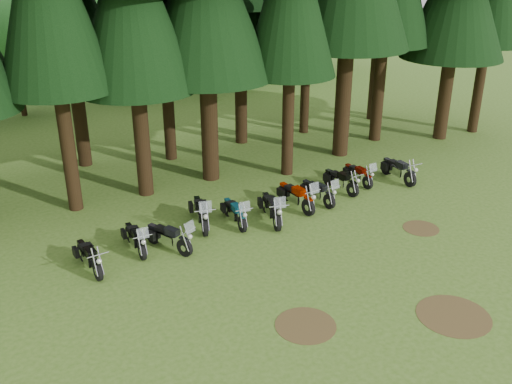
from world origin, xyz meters
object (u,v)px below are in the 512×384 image
motorcycle_7 (318,192)px  motorcycle_9 (358,175)px  motorcycle_4 (235,213)px  motorcycle_1 (135,239)px  motorcycle_5 (272,209)px  motorcycle_6 (296,197)px  motorcycle_2 (169,238)px  motorcycle_10 (398,170)px  motorcycle_0 (89,258)px  motorcycle_8 (340,181)px  motorcycle_3 (201,214)px

motorcycle_7 → motorcycle_9: (2.84, 0.64, -0.02)m
motorcycle_4 → motorcycle_9: 6.86m
motorcycle_1 → motorcycle_9: bearing=6.2°
motorcycle_1 → motorcycle_4: motorcycle_4 is taller
motorcycle_7 → motorcycle_9: motorcycle_7 is taller
motorcycle_5 → motorcycle_6: 1.61m
motorcycle_2 → motorcycle_6: size_ratio=0.91×
motorcycle_2 → motorcycle_10: size_ratio=0.93×
motorcycle_2 → motorcycle_5: (4.40, -0.08, 0.04)m
motorcycle_9 → motorcycle_0: bearing=-172.8°
motorcycle_8 → motorcycle_3: bearing=175.2°
motorcycle_2 → motorcycle_10: bearing=-19.6°
motorcycle_8 → motorcycle_9: motorcycle_9 is taller
motorcycle_4 → motorcycle_10: motorcycle_4 is taller
motorcycle_7 → motorcycle_5: bearing=-172.8°
motorcycle_1 → motorcycle_3: motorcycle_3 is taller
motorcycle_8 → motorcycle_10: bearing=-11.5°
motorcycle_5 → motorcycle_6: bearing=35.4°
motorcycle_5 → motorcycle_8: 4.37m
motorcycle_2 → motorcycle_3: (1.85, 1.06, 0.05)m
motorcycle_5 → motorcycle_3: bearing=174.6°
motorcycle_4 → motorcycle_7: size_ratio=1.01×
motorcycle_3 → motorcycle_8: bearing=15.6°
motorcycle_8 → motorcycle_10: (3.07, -0.48, 0.03)m
motorcycle_3 → motorcycle_4: bearing=-6.7°
motorcycle_1 → motorcycle_5: 5.47m
motorcycle_9 → motorcycle_10: (1.84, -0.70, 0.05)m
motorcycle_9 → motorcycle_10: size_ratio=0.88×
motorcycle_0 → motorcycle_6: motorcycle_6 is taller
motorcycle_9 → motorcycle_8: bearing=-166.6°
motorcycle_1 → motorcycle_9: (10.94, 0.41, -0.01)m
motorcycle_9 → motorcycle_10: bearing=-17.2°
motorcycle_0 → motorcycle_9: 12.77m
motorcycle_3 → motorcycle_9: bearing=17.5°
motorcycle_2 → motorcycle_5: bearing=-22.1°
motorcycle_1 → motorcycle_8: (9.71, 0.20, 0.01)m
motorcycle_5 → motorcycle_8: (4.28, 0.87, -0.06)m
motorcycle_2 → motorcycle_9: size_ratio=1.06×
motorcycle_2 → motorcycle_5: 4.40m
motorcycle_2 → motorcycle_7: size_ratio=1.01×
motorcycle_5 → motorcycle_7: motorcycle_5 is taller
motorcycle_6 → motorcycle_9: 4.02m
motorcycle_4 → motorcycle_5: 1.46m
motorcycle_7 → motorcycle_8: size_ratio=0.99×
motorcycle_0 → motorcycle_1: motorcycle_1 is taller
motorcycle_1 → motorcycle_6: (6.97, -0.20, 0.06)m
motorcycle_1 → motorcycle_7: (8.10, -0.23, 0.01)m
motorcycle_7 → motorcycle_8: (1.61, 0.43, -0.00)m
motorcycle_5 → motorcycle_0: bearing=-163.3°
motorcycle_1 → motorcycle_2: bearing=-25.8°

